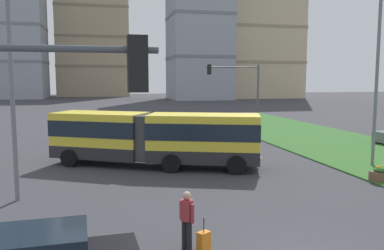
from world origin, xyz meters
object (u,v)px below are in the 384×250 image
streetlight_left (12,87)px  apartment_tower_eastcentre (258,13)px  traffic_light_near_left (3,160)px  car_navy_sedan (90,131)px  flower_planter_2 (383,174)px  traffic_light_far_right (241,88)px  rolling_suitcase (204,241)px  pedestrian_crossing (187,217)px  apartment_tower_westcentre (92,25)px  articulated_bus (154,137)px  streetlight_median (377,69)px  apartment_tower_centre (199,18)px

streetlight_left → apartment_tower_eastcentre: (44.38, 84.29, 17.77)m
traffic_light_near_left → car_navy_sedan: bearing=89.2°
flower_planter_2 → traffic_light_far_right: 15.29m
rolling_suitcase → apartment_tower_eastcentre: 100.83m
car_navy_sedan → traffic_light_near_left: 27.23m
rolling_suitcase → traffic_light_far_right: bearing=67.6°
pedestrian_crossing → apartment_tower_westcentre: size_ratio=0.04×
flower_planter_2 → traffic_light_far_right: traffic_light_far_right is taller
pedestrian_crossing → rolling_suitcase: bearing=-24.0°
traffic_light_near_left → streetlight_left: streetlight_left is taller
pedestrian_crossing → flower_planter_2: (10.71, 5.36, -0.58)m
flower_planter_2 → streetlight_left: 16.97m
articulated_bus → streetlight_left: streetlight_left is taller
flower_planter_2 → apartment_tower_eastcentre: size_ratio=0.02×
pedestrian_crossing → articulated_bus: bearing=87.2°
flower_planter_2 → car_navy_sedan: bearing=129.8°
traffic_light_far_right → streetlight_left: 20.09m
streetlight_median → apartment_tower_eastcentre: size_ratio=0.23×
pedestrian_crossing → streetlight_left: size_ratio=0.21×
car_navy_sedan → apartment_tower_westcentre: bearing=90.7°
rolling_suitcase → traffic_light_far_right: traffic_light_far_right is taller
pedestrian_crossing → streetlight_left: streetlight_left is taller
pedestrian_crossing → apartment_tower_eastcentre: apartment_tower_eastcentre is taller
streetlight_left → streetlight_median: 18.50m
pedestrian_crossing → streetlight_left: 9.15m
pedestrian_crossing → traffic_light_near_left: 6.73m
traffic_light_far_right → apartment_tower_centre: 68.42m
articulated_bus → apartment_tower_eastcentre: 90.26m
traffic_light_near_left → streetlight_left: (-2.10, 11.13, 0.80)m
rolling_suitcase → streetlight_left: (-6.17, 6.38, 4.28)m
streetlight_left → streetlight_median: streetlight_median is taller
apartment_tower_westcentre → pedestrian_crossing: bearing=-87.8°
articulated_bus → traffic_light_near_left: traffic_light_near_left is taller
car_navy_sedan → apartment_tower_westcentre: apartment_tower_westcentre is taller
car_navy_sedan → streetlight_median: bearing=-40.4°
traffic_light_near_left → traffic_light_far_right: size_ratio=0.91×
traffic_light_far_right → apartment_tower_eastcentre: size_ratio=0.14×
flower_planter_2 → traffic_light_near_left: 17.97m
streetlight_median → apartment_tower_eastcentre: apartment_tower_eastcentre is taller
rolling_suitcase → apartment_tower_eastcentre: size_ratio=0.02×
apartment_tower_centre → car_navy_sedan: bearing=-111.3°
rolling_suitcase → streetlight_median: 15.87m
apartment_tower_westcentre → apartment_tower_eastcentre: apartment_tower_eastcentre is taller
streetlight_median → apartment_tower_centre: bearing=83.4°
articulated_bus → pedestrian_crossing: bearing=-92.8°
streetlight_median → apartment_tower_westcentre: size_ratio=0.24×
car_navy_sedan → traffic_light_far_right: 12.72m
streetlight_median → rolling_suitcase: bearing=-144.2°
flower_planter_2 → streetlight_left: bearing=177.1°
apartment_tower_centre → rolling_suitcase: bearing=-103.8°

